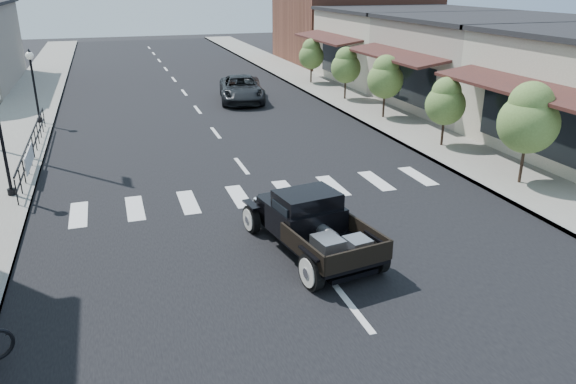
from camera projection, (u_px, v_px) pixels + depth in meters
name	position (u px, v px, depth m)	size (l,w,h in m)	color
ground	(305.00, 247.00, 14.43)	(120.00, 120.00, 0.00)	black
road	(204.00, 118.00, 27.77)	(14.00, 80.00, 0.02)	black
road_markings	(225.00, 145.00, 23.33)	(12.00, 60.00, 0.06)	silver
sidewalk_left	(17.00, 130.00, 25.32)	(3.00, 80.00, 0.15)	gray
sidewalk_right	(361.00, 106.00, 30.18)	(3.00, 80.00, 0.15)	gray
storefront_mid	(492.00, 65.00, 29.49)	(10.00, 9.00, 4.50)	#A39788
storefront_far	(407.00, 46.00, 37.50)	(10.00, 9.00, 4.50)	beige
far_building_right	(354.00, 18.00, 46.10)	(11.00, 10.00, 7.00)	brown
railing	(33.00, 145.00, 21.01)	(0.08, 10.00, 1.00)	black
banner	(30.00, 165.00, 19.32)	(0.04, 2.20, 0.60)	silver
lamp_post_b	(2.00, 143.00, 16.94)	(0.36, 0.36, 3.38)	black
lamp_post_c	(34.00, 86.00, 25.84)	(0.36, 0.36, 3.38)	black
small_tree_a	(526.00, 135.00, 18.06)	(1.93, 1.93, 3.21)	#547335
small_tree_b	(444.00, 113.00, 22.35)	(1.58, 1.58, 2.64)	#547335
small_tree_c	(385.00, 88.00, 26.94)	(1.72, 1.72, 2.87)	#547335
small_tree_d	(346.00, 74.00, 31.17)	(1.65, 1.65, 2.75)	#547335
small_tree_e	(311.00, 62.00, 36.15)	(1.61, 1.61, 2.68)	#547335
hotrod_pickup	(311.00, 223.00, 13.90)	(2.14, 4.58, 1.59)	black
second_car	(242.00, 89.00, 31.37)	(2.32, 5.04, 1.40)	black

